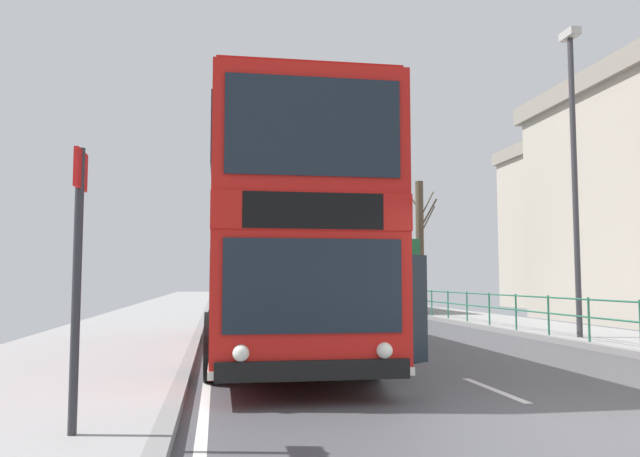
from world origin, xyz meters
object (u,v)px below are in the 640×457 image
double_decker_bus_main (276,244)px  bare_tree_far_01 (420,242)px  street_lamp_far_side (574,156)px  bus_stop_sign_near (78,256)px  background_building_01 (625,222)px  bare_tree_far_00 (371,247)px  background_bus_far_lane (364,275)px

double_decker_bus_main → bare_tree_far_01: bare_tree_far_01 is taller
double_decker_bus_main → street_lamp_far_side: bearing=11.8°
street_lamp_far_side → double_decker_bus_main: bearing=-168.2°
bus_stop_sign_near → bare_tree_far_01: size_ratio=0.40×
background_building_01 → bus_stop_sign_near: bearing=-133.4°
bare_tree_far_00 → bare_tree_far_01: size_ratio=1.07×
double_decker_bus_main → street_lamp_far_side: size_ratio=1.35×
background_bus_far_lane → background_building_01: (14.11, 0.49, 2.79)m
bare_tree_far_01 → background_building_01: size_ratio=0.61×
background_bus_far_lane → street_lamp_far_side: 15.30m
bare_tree_far_01 → background_building_01: (10.71, -1.34, 1.08)m
bus_stop_sign_near → background_building_01: 32.48m
bus_stop_sign_near → bare_tree_far_00: (11.32, 34.42, 1.93)m
bare_tree_far_00 → background_building_01: bearing=-45.0°
bare_tree_far_01 → bare_tree_far_00: bearing=91.2°
street_lamp_far_side → bare_tree_far_01: (1.56, 16.76, -1.14)m
double_decker_bus_main → bare_tree_far_00: bearing=72.3°
bare_tree_far_01 → background_bus_far_lane: bearing=-151.7°
background_bus_far_lane → bare_tree_far_01: size_ratio=1.46×
background_bus_far_lane → street_lamp_far_side: street_lamp_far_side is taller
bare_tree_far_00 → double_decker_bus_main: bearing=-107.7°
street_lamp_far_side → background_building_01: background_building_01 is taller
bus_stop_sign_near → background_building_01: (22.22, 23.52, 2.77)m
double_decker_bus_main → bus_stop_sign_near: double_decker_bus_main is taller
bare_tree_far_00 → background_building_01: 15.45m
bus_stop_sign_near → street_lamp_far_side: size_ratio=0.34×
double_decker_bus_main → background_building_01: bearing=40.6°
double_decker_bus_main → background_bus_far_lane: size_ratio=1.10×
bare_tree_far_00 → background_building_01: size_ratio=0.65×
double_decker_bus_main → background_bus_far_lane: bearing=71.0°
background_bus_far_lane → background_building_01: bearing=2.0°
street_lamp_far_side → bus_stop_sign_near: bearing=-140.9°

